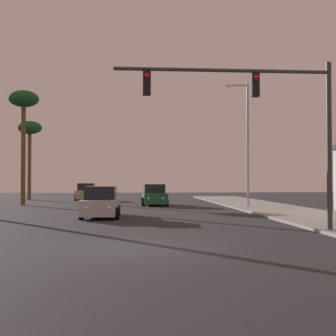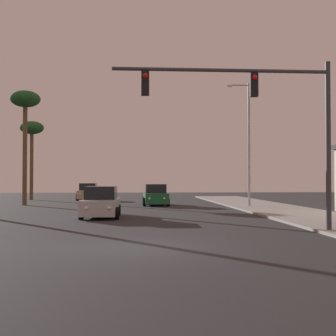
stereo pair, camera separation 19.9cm
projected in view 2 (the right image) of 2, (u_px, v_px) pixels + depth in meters
The scene contains 9 objects.
ground_plane at pixel (134, 247), 14.08m from camera, with size 120.00×120.00×0.00m, color #28282B.
sidewalk_right at pixel (314, 217), 24.72m from camera, with size 5.00×60.00×0.12m.
car_tan at pixel (88, 192), 46.80m from camera, with size 2.04×4.31×1.68m.
car_silver at pixel (101, 203), 25.23m from camera, with size 2.04×4.34×1.68m.
car_green at pixel (156, 196), 37.24m from camera, with size 2.04×4.33×1.68m.
traffic_light_mast at pixel (265, 108), 17.91m from camera, with size 8.43×0.36×6.50m.
street_lamp at pixel (247, 138), 34.18m from camera, with size 1.74×0.24×9.00m.
palm_tree_far at pixel (32, 132), 47.43m from camera, with size 2.40×2.40×7.99m.
palm_tree_mid at pixel (25, 106), 37.60m from camera, with size 2.40×2.40×9.21m.
Camera 2 is at (0.03, -14.18, 2.04)m, focal length 50.00 mm.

